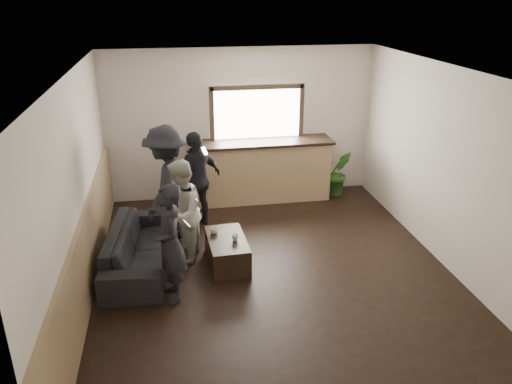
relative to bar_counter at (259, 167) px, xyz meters
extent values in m
cube|color=black|center=(-0.30, -2.70, -0.64)|extent=(5.00, 6.00, 0.01)
cube|color=silver|center=(-0.30, -2.70, 2.16)|extent=(5.00, 6.00, 0.01)
cube|color=beige|center=(-0.30, 0.30, 0.76)|extent=(5.00, 0.01, 2.80)
cube|color=beige|center=(-0.30, -5.70, 0.76)|extent=(5.00, 0.01, 2.80)
cube|color=beige|center=(-2.80, -2.70, 0.76)|extent=(0.01, 6.00, 2.80)
cube|color=beige|center=(2.20, -2.70, 0.76)|extent=(0.01, 6.00, 2.80)
cube|color=#997B56|center=(-2.77, -2.70, -0.09)|extent=(0.06, 5.90, 1.10)
cube|color=tan|center=(0.00, -0.02, -0.09)|extent=(2.60, 0.60, 1.10)
cube|color=black|center=(0.00, -0.02, 0.48)|extent=(2.70, 0.68, 0.05)
cube|color=white|center=(0.00, 0.26, 0.96)|extent=(1.60, 0.06, 0.90)
cube|color=#3F3326|center=(0.00, 0.23, 1.45)|extent=(1.72, 0.08, 0.08)
cube|color=#3F3326|center=(-0.84, 0.23, 0.96)|extent=(0.08, 0.08, 1.06)
cube|color=#3F3326|center=(0.84, 0.23, 0.96)|extent=(0.08, 0.08, 1.06)
imported|color=black|center=(-2.16, -2.18, -0.34)|extent=(1.02, 2.16, 0.61)
cube|color=black|center=(-0.91, -2.36, -0.43)|extent=(0.57, 0.98, 0.43)
imported|color=silver|center=(-1.08, -2.16, -0.17)|extent=(0.16, 0.16, 0.09)
imported|color=silver|center=(-0.80, -2.44, -0.17)|extent=(0.12, 0.12, 0.09)
imported|color=#2D6623|center=(1.55, -0.05, -0.20)|extent=(0.51, 0.42, 0.89)
imported|color=black|center=(-1.71, -3.05, 0.14)|extent=(0.46, 0.63, 1.57)
cube|color=black|center=(-1.49, -3.02, 0.40)|extent=(0.10, 0.09, 0.12)
cube|color=white|center=(-1.49, -3.02, 0.40)|extent=(0.09, 0.08, 0.11)
imported|color=#B6B5A4|center=(-1.54, -2.12, 0.13)|extent=(0.75, 0.87, 1.55)
cube|color=black|center=(-1.32, -2.17, 0.39)|extent=(0.11, 0.09, 0.12)
cube|color=white|center=(-1.32, -2.18, 0.39)|extent=(0.09, 0.08, 0.11)
imported|color=black|center=(-1.71, -1.43, 0.30)|extent=(1.13, 1.39, 1.88)
cube|color=black|center=(-1.50, -1.51, 0.36)|extent=(0.11, 0.10, 0.12)
cube|color=white|center=(-1.50, -1.52, 0.37)|extent=(0.10, 0.09, 0.11)
imported|color=black|center=(-1.22, -0.95, 0.18)|extent=(1.01, 0.89, 1.64)
cube|color=black|center=(-1.10, -1.13, 0.72)|extent=(0.11, 0.12, 0.12)
cube|color=white|center=(-1.10, -1.14, 0.73)|extent=(0.10, 0.10, 0.11)
camera|label=1|loc=(-1.62, -8.70, 3.11)|focal=35.00mm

